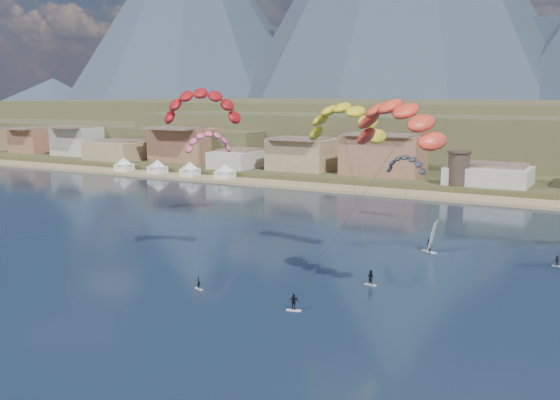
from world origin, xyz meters
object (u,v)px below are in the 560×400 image
watchtower (459,168)px  windsurfer (430,242)px  kitesurfer_yellow (346,117)px  kitesurfer_red (202,101)px  kitesurfer_orange (398,116)px

watchtower → windsurfer: (10.58, -61.56, -4.82)m
kitesurfer_yellow → watchtower: bearing=90.4°
watchtower → kitesurfer_yellow: 73.97m
kitesurfer_red → kitesurfer_yellow: kitesurfer_red is taller
windsurfer → kitesurfer_yellow: bearing=-132.6°
watchtower → kitesurfer_yellow: (0.56, -72.46, 14.85)m
kitesurfer_red → kitesurfer_orange: (28.96, -2.58, -1.52)m
windsurfer → watchtower: bearing=99.7°
windsurfer → kitesurfer_red: bearing=-137.5°
windsurfer → kitesurfer_orange: bearing=-83.6°
kitesurfer_orange → watchtower: bearing=98.7°
watchtower → kitesurfer_red: size_ratio=0.32×
kitesurfer_yellow → kitesurfer_orange: 20.25m
kitesurfer_orange → windsurfer: kitesurfer_orange is taller
kitesurfer_red → kitesurfer_yellow: 20.70m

